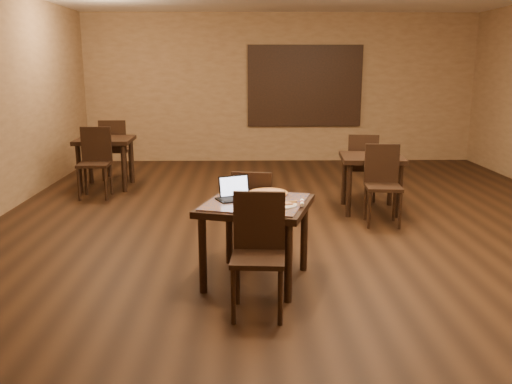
{
  "coord_description": "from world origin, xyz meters",
  "views": [
    {
      "loc": [
        -0.74,
        -6.3,
        1.95
      ],
      "look_at": [
        -0.64,
        -1.58,
        0.85
      ],
      "focal_mm": 38.0,
      "sensor_mm": 36.0,
      "label": 1
    }
  ],
  "objects_px": {
    "chair_main_near": "(259,246)",
    "chair_main_far": "(253,209)",
    "other_table_a_chair_near": "(382,179)",
    "other_table_a": "(372,165)",
    "other_table_b_chair_near": "(95,158)",
    "other_table_a_chair_far": "(362,163)",
    "tiled_table": "(256,212)",
    "other_table_b": "(105,147)",
    "pizza_pan": "(268,195)",
    "laptop": "(234,193)",
    "other_table_b_chair_far": "(115,146)"
  },
  "relations": [
    {
      "from": "other_table_a",
      "to": "other_table_b_chair_far",
      "type": "distance_m",
      "value": 4.54
    },
    {
      "from": "other_table_b_chair_near",
      "to": "other_table_a_chair_near",
      "type": "bearing_deg",
      "value": -22.57
    },
    {
      "from": "tiled_table",
      "to": "other_table_b_chair_near",
      "type": "relative_size",
      "value": 1.08
    },
    {
      "from": "laptop",
      "to": "other_table_b",
      "type": "distance_m",
      "value": 4.49
    },
    {
      "from": "chair_main_near",
      "to": "pizza_pan",
      "type": "bearing_deg",
      "value": 86.79
    },
    {
      "from": "other_table_b_chair_far",
      "to": "pizza_pan",
      "type": "bearing_deg",
      "value": 117.79
    },
    {
      "from": "laptop",
      "to": "pizza_pan",
      "type": "xyz_separation_m",
      "value": [
        0.32,
        0.14,
        -0.05
      ]
    },
    {
      "from": "pizza_pan",
      "to": "other_table_b_chair_near",
      "type": "bearing_deg",
      "value": 128.03
    },
    {
      "from": "chair_main_near",
      "to": "other_table_a_chair_far",
      "type": "distance_m",
      "value": 4.0
    },
    {
      "from": "tiled_table",
      "to": "other_table_b_chair_near",
      "type": "distance_m",
      "value": 4.16
    },
    {
      "from": "pizza_pan",
      "to": "chair_main_far",
      "type": "bearing_deg",
      "value": 109.56
    },
    {
      "from": "chair_main_far",
      "to": "other_table_a_chair_near",
      "type": "height_order",
      "value": "other_table_a_chair_near"
    },
    {
      "from": "pizza_pan",
      "to": "other_table_a_chair_near",
      "type": "relative_size",
      "value": 0.34
    },
    {
      "from": "tiled_table",
      "to": "other_table_b",
      "type": "distance_m",
      "value": 4.67
    },
    {
      "from": "chair_main_near",
      "to": "chair_main_far",
      "type": "distance_m",
      "value": 1.24
    },
    {
      "from": "other_table_b_chair_far",
      "to": "chair_main_near",
      "type": "bearing_deg",
      "value": 112.63
    },
    {
      "from": "chair_main_far",
      "to": "other_table_a_chair_far",
      "type": "xyz_separation_m",
      "value": [
        1.63,
        2.43,
        0.04
      ]
    },
    {
      "from": "other_table_a_chair_far",
      "to": "other_table_b_chair_near",
      "type": "xyz_separation_m",
      "value": [
        -3.98,
        0.37,
        0.03
      ]
    },
    {
      "from": "tiled_table",
      "to": "other_table_a",
      "type": "relative_size",
      "value": 1.28
    },
    {
      "from": "laptop",
      "to": "other_table_a_chair_near",
      "type": "height_order",
      "value": "other_table_a_chair_near"
    },
    {
      "from": "pizza_pan",
      "to": "other_table_b_chair_near",
      "type": "relative_size",
      "value": 0.32
    },
    {
      "from": "other_table_a_chair_far",
      "to": "other_table_b_chair_near",
      "type": "bearing_deg",
      "value": -0.47
    },
    {
      "from": "chair_main_far",
      "to": "other_table_a_chair_far",
      "type": "bearing_deg",
      "value": -113.25
    },
    {
      "from": "tiled_table",
      "to": "other_table_a_chair_far",
      "type": "relative_size",
      "value": 1.15
    },
    {
      "from": "other_table_b",
      "to": "laptop",
      "type": "bearing_deg",
      "value": -62.79
    },
    {
      "from": "other_table_a_chair_far",
      "to": "tiled_table",
      "type": "bearing_deg",
      "value": 66.95
    },
    {
      "from": "other_table_b_chair_near",
      "to": "other_table_a",
      "type": "bearing_deg",
      "value": -15.02
    },
    {
      "from": "chair_main_far",
      "to": "pizza_pan",
      "type": "bearing_deg",
      "value": 120.18
    },
    {
      "from": "chair_main_near",
      "to": "other_table_a_chair_far",
      "type": "relative_size",
      "value": 0.98
    },
    {
      "from": "other_table_b_chair_near",
      "to": "other_table_b",
      "type": "bearing_deg",
      "value": 88.16
    },
    {
      "from": "other_table_b",
      "to": "other_table_a_chair_near",
      "type": "bearing_deg",
      "value": -29.85
    },
    {
      "from": "other_table_a",
      "to": "other_table_b_chair_far",
      "type": "bearing_deg",
      "value": 156.18
    },
    {
      "from": "chair_main_near",
      "to": "other_table_a",
      "type": "distance_m",
      "value": 3.48
    },
    {
      "from": "tiled_table",
      "to": "pizza_pan",
      "type": "relative_size",
      "value": 3.41
    },
    {
      "from": "tiled_table",
      "to": "other_table_b",
      "type": "height_order",
      "value": "other_table_b"
    },
    {
      "from": "other_table_a",
      "to": "other_table_b_chair_near",
      "type": "xyz_separation_m",
      "value": [
        -3.98,
        0.95,
        -0.05
      ]
    },
    {
      "from": "pizza_pan",
      "to": "other_table_a",
      "type": "distance_m",
      "value": 2.69
    },
    {
      "from": "other_table_a_chair_near",
      "to": "chair_main_near",
      "type": "bearing_deg",
      "value": -118.1
    },
    {
      "from": "other_table_b_chair_near",
      "to": "other_table_b_chair_far",
      "type": "relative_size",
      "value": 1.0
    },
    {
      "from": "chair_main_far",
      "to": "other_table_a_chair_near",
      "type": "relative_size",
      "value": 0.93
    },
    {
      "from": "other_table_a_chair_far",
      "to": "other_table_b",
      "type": "distance_m",
      "value": 4.1
    },
    {
      "from": "other_table_a_chair_near",
      "to": "other_table_a_chair_far",
      "type": "height_order",
      "value": "same"
    },
    {
      "from": "pizza_pan",
      "to": "other_table_a_chair_near",
      "type": "xyz_separation_m",
      "value": [
        1.51,
        1.65,
        -0.21
      ]
    },
    {
      "from": "other_table_a_chair_near",
      "to": "other_table_b",
      "type": "bearing_deg",
      "value": 156.61
    },
    {
      "from": "chair_main_near",
      "to": "other_table_a",
      "type": "relative_size",
      "value": 1.09
    },
    {
      "from": "chair_main_far",
      "to": "other_table_a",
      "type": "xyz_separation_m",
      "value": [
        1.64,
        1.85,
        0.12
      ]
    },
    {
      "from": "chair_main_near",
      "to": "other_table_b_chair_near",
      "type": "distance_m",
      "value": 4.68
    },
    {
      "from": "tiled_table",
      "to": "other_table_b_chair_far",
      "type": "xyz_separation_m",
      "value": [
        -2.36,
        4.64,
        -0.07
      ]
    },
    {
      "from": "other_table_a_chair_near",
      "to": "laptop",
      "type": "bearing_deg",
      "value": -130.77
    },
    {
      "from": "other_table_a_chair_far",
      "to": "other_table_b_chair_far",
      "type": "height_order",
      "value": "other_table_b_chair_far"
    }
  ]
}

